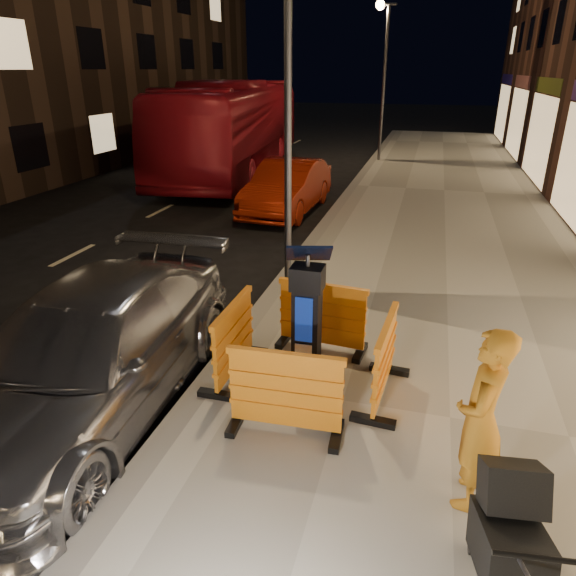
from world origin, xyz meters
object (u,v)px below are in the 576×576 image
(parking_kiosk, at_px, (307,321))
(barrier_front, at_px, (285,393))
(car_silver, at_px, (98,404))
(bus_doubledecker, at_px, (236,172))
(barrier_back, at_px, (322,317))
(man, at_px, (480,420))
(barrier_kerbside, at_px, (234,340))
(stroller, at_px, (510,543))
(car_red, at_px, (288,212))
(barrier_bldgside, at_px, (384,361))

(parking_kiosk, xyz_separation_m, barrier_front, (0.00, -0.95, -0.39))
(car_silver, xyz_separation_m, bus_doubledecker, (-3.89, 15.11, 0.00))
(barrier_back, bearing_deg, parking_kiosk, -84.71)
(barrier_front, relative_size, man, 0.73)
(barrier_kerbside, bearing_deg, stroller, -127.05)
(car_silver, relative_size, bus_doubledecker, 0.42)
(bus_doubledecker, xyz_separation_m, stroller, (8.39, -16.53, 0.65))
(car_silver, distance_m, man, 4.45)
(barrier_kerbside, xyz_separation_m, car_red, (-1.68, 8.68, -0.65))
(barrier_kerbside, relative_size, bus_doubledecker, 0.10)
(barrier_front, distance_m, bus_doubledecker, 16.44)
(parking_kiosk, height_order, bus_doubledecker, parking_kiosk)
(car_silver, relative_size, car_red, 1.17)
(car_silver, bearing_deg, barrier_front, -3.45)
(barrier_kerbside, distance_m, bus_doubledecker, 15.21)
(man, height_order, stroller, man)
(parking_kiosk, height_order, stroller, parking_kiosk)
(barrier_back, xyz_separation_m, car_silver, (-2.42, -1.85, -0.65))
(stroller, bearing_deg, bus_doubledecker, 109.68)
(parking_kiosk, bearing_deg, barrier_back, 92.29)
(car_silver, height_order, bus_doubledecker, bus_doubledecker)
(car_silver, bearing_deg, barrier_back, 35.14)
(car_red, distance_m, man, 11.10)
(barrier_front, bearing_deg, barrier_kerbside, 132.29)
(parking_kiosk, relative_size, man, 1.02)
(car_silver, bearing_deg, man, -9.04)
(barrier_bldgside, distance_m, car_silver, 3.55)
(barrier_kerbside, bearing_deg, parking_kiosk, -89.71)
(parking_kiosk, height_order, car_silver, parking_kiosk)
(barrier_bldgside, relative_size, man, 0.73)
(bus_doubledecker, bearing_deg, parking_kiosk, -72.37)
(barrier_bldgside, bearing_deg, stroller, -149.64)
(barrier_back, xyz_separation_m, bus_doubledecker, (-6.31, 13.27, -0.65))
(barrier_bldgside, relative_size, bus_doubledecker, 0.10)
(barrier_back, bearing_deg, barrier_front, -84.71)
(barrier_kerbside, bearing_deg, man, -116.23)
(parking_kiosk, xyz_separation_m, bus_doubledecker, (-6.31, 14.22, -1.04))
(barrier_back, distance_m, barrier_kerbside, 1.34)
(man, distance_m, stroller, 1.00)
(car_red, relative_size, man, 2.50)
(barrier_bldgside, distance_m, bus_doubledecker, 15.97)
(barrier_front, xyz_separation_m, stroller, (2.08, -1.36, -0.00))
(man, bearing_deg, barrier_bldgside, -133.82)
(barrier_front, relative_size, car_red, 0.29)
(parking_kiosk, xyz_separation_m, man, (1.88, -1.41, -0.01))
(car_silver, bearing_deg, barrier_bldgside, 12.70)
(barrier_back, relative_size, barrier_kerbside, 1.00)
(parking_kiosk, bearing_deg, car_red, 109.16)
(barrier_kerbside, height_order, car_silver, barrier_kerbside)
(barrier_back, height_order, barrier_kerbside, same)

